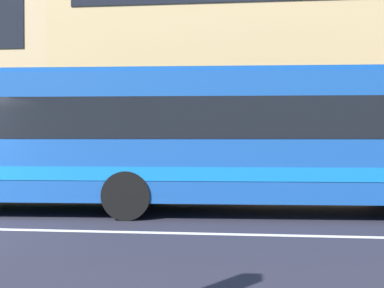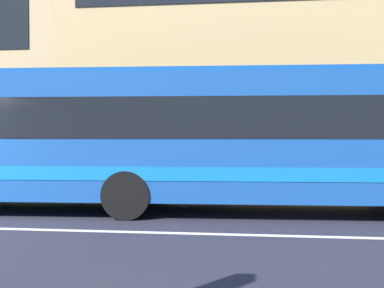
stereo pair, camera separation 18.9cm
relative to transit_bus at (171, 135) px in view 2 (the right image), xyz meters
name	(u,v)px [view 2 (the right image)]	position (x,y,z in m)	size (l,w,h in m)	color
hedge_row_far	(39,171)	(-4.85, 3.67, -1.14)	(12.50, 1.10, 1.19)	#245926
apartment_block_right	(349,23)	(6.24, 11.33, 4.99)	(23.64, 9.95, 13.44)	tan
transit_bus	(171,135)	(0.00, 0.00, 0.00)	(12.53, 3.04, 3.13)	#184999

